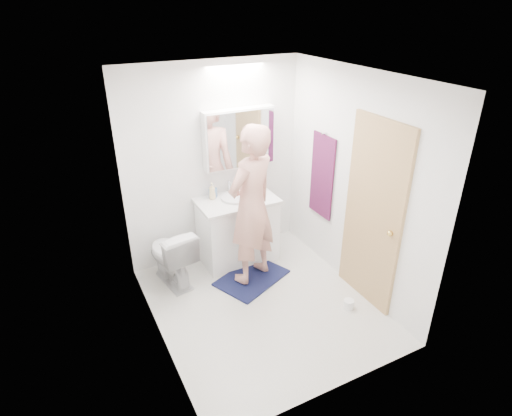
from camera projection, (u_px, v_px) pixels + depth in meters
floor at (262, 305)px, 4.60m from camera, size 2.50×2.50×0.00m
ceiling at (264, 76)px, 3.53m from camera, size 2.50×2.50×0.00m
wall_back at (214, 164)px, 5.06m from camera, size 2.50×0.00×2.50m
wall_front at (344, 273)px, 3.07m from camera, size 2.50×0.00×2.50m
wall_left at (150, 232)px, 3.62m from camera, size 0.00×2.50×2.50m
wall_right at (354, 185)px, 4.51m from camera, size 0.00×2.50×2.50m
vanity_cabinet at (238, 231)px, 5.26m from camera, size 0.90×0.55×0.78m
countertop at (237, 201)px, 5.08m from camera, size 0.95×0.58×0.04m
sink_basin at (236, 197)px, 5.08m from camera, size 0.36×0.36×0.03m
faucet at (229, 187)px, 5.21m from camera, size 0.02×0.02×0.16m
medicine_cabinet at (239, 138)px, 4.99m from camera, size 0.88×0.14×0.70m
mirror_panel at (242, 140)px, 4.93m from camera, size 0.84×0.01×0.66m
toilet at (171, 255)px, 4.82m from camera, size 0.51×0.76×0.71m
bath_rug at (252, 278)px, 5.02m from camera, size 0.95×0.82×0.02m
person at (251, 206)px, 4.60m from camera, size 0.78×0.66×1.82m
door at (373, 215)px, 4.32m from camera, size 0.04×0.80×2.00m
door_knob at (390, 233)px, 4.08m from camera, size 0.06×0.06×0.06m
towel at (322, 176)px, 4.99m from camera, size 0.02×0.42×1.00m
towel_hook at (324, 133)px, 4.75m from camera, size 0.07×0.02×0.02m
soap_bottle_a at (212, 191)px, 5.04m from camera, size 0.09×0.09×0.21m
soap_bottle_b at (213, 191)px, 5.08m from camera, size 0.12×0.12×0.18m
toothbrush_cup at (244, 189)px, 5.24m from camera, size 0.12×0.12×0.09m
toilet_paper_roll at (349, 304)px, 4.53m from camera, size 0.11×0.11×0.10m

